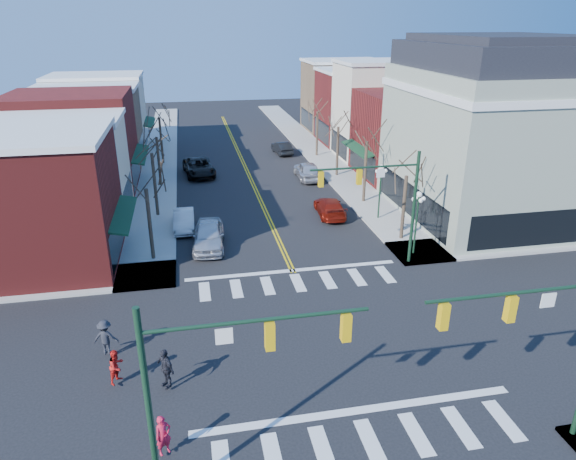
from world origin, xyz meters
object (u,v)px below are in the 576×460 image
victorian_corner (493,130)px  car_left_mid (184,220)px  lamppost_corner (417,212)px  lamppost_midblock (380,183)px  pedestrian_dark_b (106,337)px  car_right_near (330,207)px  pedestrian_red_b (117,366)px  car_left_near (209,235)px  car_right_mid (307,170)px  pedestrian_red_a (163,435)px  car_left_far (199,167)px  pedestrian_dark_a (165,368)px  car_right_far (282,148)px

victorian_corner → car_left_mid: 23.71m
lamppost_corner → lamppost_midblock: 6.50m
lamppost_corner → pedestrian_dark_b: lamppost_corner is taller
car_right_near → victorian_corner: bearing=173.6°
victorian_corner → pedestrian_red_b: 30.71m
lamppost_corner → car_right_near: 9.06m
car_left_near → car_left_mid: size_ratio=1.22×
car_right_mid → victorian_corner: bearing=133.1°
victorian_corner → pedestrian_red_a: bearing=-140.1°
car_right_mid → car_left_far: bearing=-18.0°
lamppost_midblock → car_right_mid: lamppost_midblock is taller
car_right_near → pedestrian_red_a: pedestrian_red_a is taller
car_left_near → pedestrian_red_b: size_ratio=3.31×
car_right_near → pedestrian_dark_b: bearing=50.1°
car_right_near → car_right_mid: 10.05m
victorian_corner → pedestrian_dark_a: size_ratio=8.02×
pedestrian_red_a → pedestrian_red_b: 4.76m
victorian_corner → car_right_near: bearing=169.9°
victorian_corner → lamppost_corner: 10.89m
car_right_near → car_right_mid: (0.57, 10.03, 0.16)m
car_right_far → pedestrian_dark_a: 40.56m
pedestrian_dark_a → car_right_near: bearing=110.4°
car_right_near → pedestrian_red_a: bearing=64.9°
car_right_near → pedestrian_dark_b: size_ratio=2.79×
car_left_mid → car_right_far: size_ratio=0.98×
victorian_corner → car_left_near: victorian_corner is taller
victorian_corner → car_right_mid: size_ratio=2.86×
car_left_mid → car_right_mid: 15.88m
victorian_corner → pedestrian_dark_b: (-26.50, -13.47, -5.66)m
car_left_mid → pedestrian_red_b: (-2.91, -17.07, 0.23)m
car_left_near → car_left_mid: car_left_near is taller
car_right_far → lamppost_corner: bearing=90.4°
pedestrian_red_b → car_right_mid: bearing=6.3°
car_left_far → pedestrian_red_a: size_ratio=3.72×
lamppost_midblock → pedestrian_red_b: bearing=-137.4°
car_right_near → pedestrian_red_a: (-12.10, -22.01, 0.24)m
pedestrian_red_b → car_right_near: bearing=-4.3°
car_right_mid → pedestrian_red_a: size_ratio=3.19×
pedestrian_dark_b → car_left_mid: bearing=-94.5°
car_right_near → pedestrian_dark_a: (-12.10, -18.38, 0.35)m
victorian_corner → car_right_near: victorian_corner is taller
car_left_near → car_right_mid: (10.17, 14.29, -0.01)m
pedestrian_red_b → lamppost_corner: bearing=-27.0°
car_right_mid → pedestrian_dark_b: pedestrian_dark_b is taller
lamppost_midblock → car_right_far: (-3.40, 21.92, -2.26)m
car_left_near → pedestrian_red_a: (-2.50, -17.75, 0.07)m
car_left_mid → pedestrian_red_b: pedestrian_red_b is taller
car_right_mid → pedestrian_dark_b: 29.85m
car_left_near → pedestrian_red_a: 17.93m
lamppost_midblock → car_left_far: (-13.00, 15.01, -2.15)m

